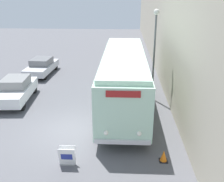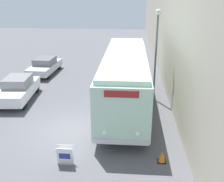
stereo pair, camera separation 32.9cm
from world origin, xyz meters
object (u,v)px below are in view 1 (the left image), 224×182
at_px(parked_car_near, 16,90).
at_px(traffic_cone, 164,156).
at_px(vintage_bus, 124,76).
at_px(sign_board, 67,156).
at_px(parked_car_mid, 42,66).
at_px(streetlamp, 155,42).

xyz_separation_m(parked_car_near, traffic_cone, (8.90, -6.24, -0.55)).
height_order(vintage_bus, traffic_cone, vintage_bus).
distance_m(vintage_bus, sign_board, 6.98).
height_order(parked_car_near, parked_car_mid, parked_car_near).
distance_m(sign_board, parked_car_mid, 13.75).
relative_size(parked_car_near, parked_car_mid, 0.98).
height_order(vintage_bus, parked_car_mid, vintage_bus).
bearing_deg(sign_board, parked_car_mid, 111.16).
bearing_deg(vintage_bus, traffic_cone, -73.32).
distance_m(streetlamp, parked_car_mid, 11.08).
height_order(sign_board, parked_car_mid, parked_car_mid).
height_order(vintage_bus, streetlamp, streetlamp).
bearing_deg(parked_car_mid, streetlamp, -27.26).
relative_size(sign_board, parked_car_mid, 0.19).
bearing_deg(parked_car_mid, vintage_bus, -38.67).
relative_size(sign_board, parked_car_near, 0.19).
xyz_separation_m(streetlamp, traffic_cone, (-0.14, -7.07, -3.62)).
bearing_deg(sign_board, vintage_bus, 70.19).
bearing_deg(vintage_bus, streetlamp, 29.76).
distance_m(vintage_bus, parked_car_mid, 9.77).
distance_m(sign_board, traffic_cone, 4.12).
bearing_deg(streetlamp, vintage_bus, -150.24).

